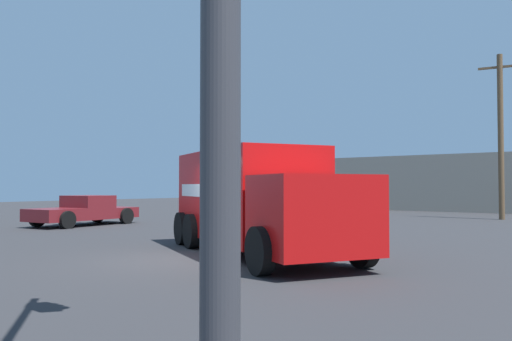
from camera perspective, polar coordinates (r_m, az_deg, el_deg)
ground_plane at (r=13.03m, az=-8.49°, el=-9.73°), size 100.00×100.00×0.00m
delivery_truck at (r=13.74m, az=0.01°, el=-3.24°), size 7.82×5.90×2.79m
pickup_maroon at (r=25.21m, az=-18.50°, el=-4.13°), size 2.71×5.39×1.38m
utility_pole at (r=31.10m, az=25.55°, el=3.68°), size 2.19×0.51×9.05m
building_backdrop at (r=42.07m, az=18.53°, el=-1.36°), size 22.57×6.00×4.09m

